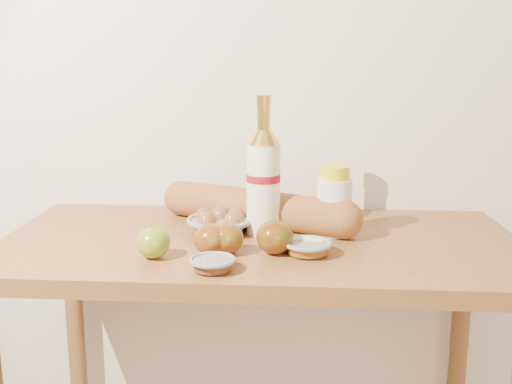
% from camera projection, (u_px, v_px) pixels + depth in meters
% --- Properties ---
extents(back_wall, '(3.50, 0.02, 2.60)m').
position_uv_depth(back_wall, '(266.00, 62.00, 1.74)').
color(back_wall, silver).
rests_on(back_wall, ground).
extents(table, '(1.20, 0.60, 0.90)m').
position_uv_depth(table, '(257.00, 288.00, 1.54)').
color(table, '#9D6532').
rests_on(table, ground).
extents(bourbon_bottle, '(0.08, 0.08, 0.33)m').
position_uv_depth(bourbon_bottle, '(263.00, 179.00, 1.52)').
color(bourbon_bottle, white).
rests_on(bourbon_bottle, table).
extents(cream_bottle, '(0.10, 0.10, 0.17)m').
position_uv_depth(cream_bottle, '(334.00, 203.00, 1.53)').
color(cream_bottle, white).
rests_on(cream_bottle, table).
extents(egg_bowl, '(0.18, 0.18, 0.06)m').
position_uv_depth(egg_bowl, '(220.00, 223.00, 1.56)').
color(egg_bowl, gray).
rests_on(egg_bowl, table).
extents(baguette, '(0.54, 0.31, 0.09)m').
position_uv_depth(baguette, '(257.00, 208.00, 1.61)').
color(baguette, '#AA6B33').
rests_on(baguette, table).
extents(apple_yellowgreen, '(0.09, 0.09, 0.07)m').
position_uv_depth(apple_yellowgreen, '(153.00, 243.00, 1.37)').
color(apple_yellowgreen, '#9D981F').
rests_on(apple_yellowgreen, table).
extents(apple_redgreen_front, '(0.09, 0.09, 0.07)m').
position_uv_depth(apple_redgreen_front, '(211.00, 239.00, 1.39)').
color(apple_redgreen_front, '#97080E').
rests_on(apple_redgreen_front, table).
extents(apple_redgreen_right, '(0.09, 0.09, 0.08)m').
position_uv_depth(apple_redgreen_right, '(275.00, 237.00, 1.39)').
color(apple_redgreen_right, maroon).
rests_on(apple_redgreen_right, table).
extents(sugar_bowl, '(0.13, 0.13, 0.03)m').
position_uv_depth(sugar_bowl, '(212.00, 264.00, 1.29)').
color(sugar_bowl, gray).
rests_on(sugar_bowl, table).
extents(syrup_bowl, '(0.14, 0.14, 0.03)m').
position_uv_depth(syrup_bowl, '(308.00, 248.00, 1.39)').
color(syrup_bowl, gray).
rests_on(syrup_bowl, table).
extents(butter_stick, '(0.10, 0.04, 0.03)m').
position_uv_depth(butter_stick, '(301.00, 244.00, 1.42)').
color(butter_stick, '#F9F1C1').
rests_on(butter_stick, table).
extents(apple_extra, '(0.09, 0.09, 0.07)m').
position_uv_depth(apple_extra, '(226.00, 238.00, 1.39)').
color(apple_extra, '#97080E').
rests_on(apple_extra, table).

